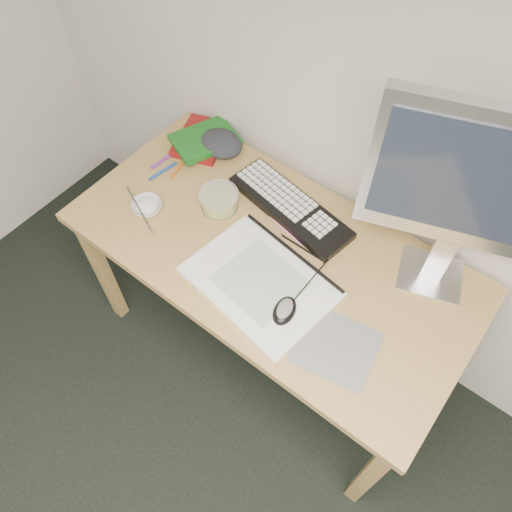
{
  "coord_description": "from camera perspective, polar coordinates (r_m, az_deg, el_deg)",
  "views": [
    {
      "loc": [
        0.23,
        0.64,
        2.14
      ],
      "look_at": [
        -0.32,
        1.34,
        0.83
      ],
      "focal_mm": 35.0,
      "sensor_mm": 36.0,
      "label": 1
    }
  ],
  "objects": [
    {
      "name": "desk",
      "position": [
        1.76,
        1.65,
        -0.85
      ],
      "size": [
        1.4,
        0.7,
        0.75
      ],
      "color": "tan",
      "rests_on": "ground"
    },
    {
      "name": "mousepad",
      "position": [
        1.53,
        9.14,
        -10.21
      ],
      "size": [
        0.27,
        0.25,
        0.0
      ],
      "primitive_type": "cube",
      "rotation": [
        0.0,
        0.0,
        0.2
      ],
      "color": "gray",
      "rests_on": "desk"
    },
    {
      "name": "sketchpad",
      "position": [
        1.61,
        0.49,
        -2.96
      ],
      "size": [
        0.5,
        0.39,
        0.01
      ],
      "primitive_type": "cube",
      "rotation": [
        0.0,
        0.0,
        -0.14
      ],
      "color": "white",
      "rests_on": "desk"
    },
    {
      "name": "keyboard",
      "position": [
        1.79,
        3.93,
        5.57
      ],
      "size": [
        0.51,
        0.23,
        0.03
      ],
      "primitive_type": "cube",
      "rotation": [
        0.0,
        0.0,
        -0.17
      ],
      "color": "black",
      "rests_on": "desk"
    },
    {
      "name": "monitor",
      "position": [
        1.42,
        23.94,
        7.09
      ],
      "size": [
        0.56,
        0.24,
        0.68
      ],
      "rotation": [
        0.0,
        0.0,
        0.34
      ],
      "color": "silver",
      "rests_on": "desk"
    },
    {
      "name": "mouse",
      "position": [
        1.54,
        3.31,
        -6.05
      ],
      "size": [
        0.09,
        0.12,
        0.04
      ],
      "primitive_type": "ellipsoid",
      "rotation": [
        0.0,
        0.0,
        0.22
      ],
      "color": "black",
      "rests_on": "sketchpad"
    },
    {
      "name": "rice_bowl",
      "position": [
        1.82,
        -12.35,
        5.5
      ],
      "size": [
        0.14,
        0.14,
        0.03
      ],
      "primitive_type": "imported",
      "rotation": [
        0.0,
        0.0,
        0.3
      ],
      "color": "silver",
      "rests_on": "desk"
    },
    {
      "name": "chopsticks",
      "position": [
        1.8,
        -13.22,
        5.31
      ],
      "size": [
        0.22,
        0.11,
        0.02
      ],
      "primitive_type": "cylinder",
      "rotation": [
        0.0,
        1.57,
        -0.39
      ],
      "color": "silver",
      "rests_on": "rice_bowl"
    },
    {
      "name": "fruit_tub",
      "position": [
        1.78,
        -4.23,
        6.36
      ],
      "size": [
        0.16,
        0.16,
        0.07
      ],
      "primitive_type": "cylinder",
      "rotation": [
        0.0,
        0.0,
        0.14
      ],
      "color": "#EEDC54",
      "rests_on": "desk"
    },
    {
      "name": "book_red",
      "position": [
        2.04,
        -6.21,
        13.13
      ],
      "size": [
        0.25,
        0.29,
        0.02
      ],
      "primitive_type": "cube",
      "rotation": [
        0.0,
        0.0,
        0.35
      ],
      "color": "maroon",
      "rests_on": "desk"
    },
    {
      "name": "book_green",
      "position": [
        2.0,
        -5.85,
        13.1
      ],
      "size": [
        0.25,
        0.29,
        0.02
      ],
      "primitive_type": "cube",
      "rotation": [
        0.0,
        0.0,
        -0.39
      ],
      "color": "#18611B",
      "rests_on": "book_red"
    },
    {
      "name": "cloth_lump",
      "position": [
        1.99,
        -4.03,
        12.7
      ],
      "size": [
        0.18,
        0.16,
        0.06
      ],
      "primitive_type": "ellipsoid",
      "rotation": [
        0.0,
        0.0,
        0.28
      ],
      "color": "#23262A",
      "rests_on": "desk"
    },
    {
      "name": "pencil_pink",
      "position": [
        1.74,
        3.2,
        3.1
      ],
      "size": [
        0.18,
        0.05,
        0.01
      ],
      "primitive_type": "cylinder",
      "rotation": [
        0.0,
        1.57,
        -0.22
      ],
      "color": "pink",
      "rests_on": "desk"
    },
    {
      "name": "pencil_tan",
      "position": [
        1.67,
        3.27,
        0.0
      ],
      "size": [
        0.13,
        0.13,
        0.01
      ],
      "primitive_type": "cylinder",
      "rotation": [
        0.0,
        1.57,
        -0.79
      ],
      "color": "tan",
      "rests_on": "desk"
    },
    {
      "name": "pencil_black",
      "position": [
        1.7,
        5.3,
        0.94
      ],
      "size": [
        0.18,
        0.01,
        0.01
      ],
      "primitive_type": "cylinder",
      "rotation": [
        0.0,
        1.57,
        -0.01
      ],
      "color": "black",
      "rests_on": "desk"
    },
    {
      "name": "marker_blue",
      "position": [
        1.95,
        -10.6,
        9.52
      ],
      "size": [
        0.03,
        0.13,
        0.01
      ],
      "primitive_type": "cylinder",
      "rotation": [
        0.0,
        1.57,
        1.42
      ],
      "color": "#1D43A0",
      "rests_on": "desk"
    },
    {
      "name": "marker_orange",
      "position": [
        1.95,
        -8.72,
        10.11
      ],
      "size": [
        0.04,
        0.13,
        0.01
      ],
      "primitive_type": "cylinder",
      "rotation": [
        0.0,
        1.57,
        1.82
      ],
      "color": "#D06618",
      "rests_on": "desk"
    },
    {
      "name": "marker_purple",
      "position": [
        1.99,
        -10.55,
        10.75
      ],
      "size": [
        0.02,
        0.12,
        0.01
      ],
      "primitive_type": "cylinder",
      "rotation": [
        0.0,
        1.57,
        1.47
      ],
      "color": "purple",
      "rests_on": "desk"
    }
  ]
}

